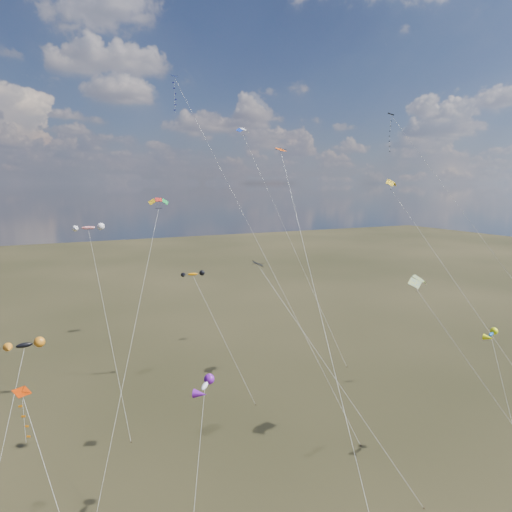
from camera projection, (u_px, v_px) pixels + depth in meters
name	position (u px, v px, depth m)	size (l,w,h in m)	color
ground	(345.00, 500.00, 39.75)	(400.00, 400.00, 0.00)	black
diamond_black_high	(403.00, 148.00, 69.48)	(14.27, 26.95, 38.03)	black
diamond_navy_tall	(187.00, 117.00, 63.78)	(10.76, 32.17, 42.67)	#08114B
diamond_black_mid	(295.00, 319.00, 41.66)	(10.29, 13.17, 20.10)	black
diamond_red_low	(27.00, 426.00, 31.21)	(4.20, 9.30, 13.39)	#B52A01
diamond_orange_center	(315.00, 291.00, 32.21)	(6.12, 25.98, 30.35)	#F14E08
parafoil_yellow	(392.00, 182.00, 59.50)	(5.92, 24.82, 28.24)	gold
parafoil_blue_white	(244.00, 131.00, 74.78)	(10.23, 18.73, 36.74)	#1A3BB7
parafoil_striped	(419.00, 279.00, 46.24)	(8.51, 12.49, 18.48)	#FFEA04
parafoil_tricolor	(158.00, 201.00, 52.68)	(11.34, 17.26, 26.01)	#F0B212
novelty_black_orange	(24.00, 346.00, 42.96)	(5.15, 9.68, 12.77)	black
novelty_orange_black	(193.00, 275.00, 61.85)	(5.96, 11.20, 15.58)	#D07402
novelty_white_purple	(205.00, 387.00, 34.87)	(5.02, 7.89, 12.41)	silver
novelty_redwhite_stripe	(88.00, 228.00, 61.52)	(3.61, 19.59, 21.96)	red
novelty_blue_yellow	(491.00, 335.00, 43.23)	(6.42, 10.38, 13.55)	#1256AF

